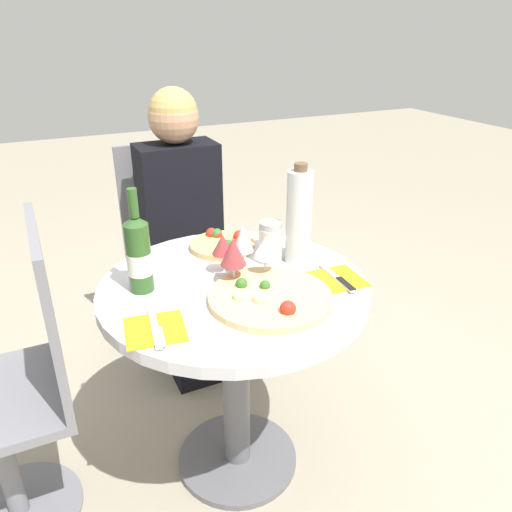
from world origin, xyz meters
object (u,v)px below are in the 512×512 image
object	(u,v)px
seated_diner	(187,247)
pizza_large	(270,298)
chair_empty_side	(16,393)
dining_table	(235,330)
tall_carafe	(299,217)
chair_behind_diner	(179,256)
wine_bottle	(139,254)

from	to	relation	value
seated_diner	pizza_large	bearing A→B (deg)	89.35
seated_diner	chair_empty_side	size ratio (longest dim) A/B	1.27
dining_table	pizza_large	world-z (taller)	pizza_large
pizza_large	tall_carafe	bearing A→B (deg)	44.52
dining_table	pizza_large	bearing A→B (deg)	-70.49
chair_empty_side	pizza_large	size ratio (longest dim) A/B	2.74
seated_diner	chair_empty_side	bearing A→B (deg)	38.16
chair_behind_diner	pizza_large	distance (m)	0.98
pizza_large	wine_bottle	size ratio (longest dim) A/B	1.13
chair_behind_diner	chair_empty_side	world-z (taller)	same
chair_empty_side	tall_carafe	distance (m)	0.99
pizza_large	dining_table	bearing A→B (deg)	109.51
pizza_large	chair_empty_side	bearing A→B (deg)	160.78
chair_behind_diner	wine_bottle	size ratio (longest dim) A/B	3.11
dining_table	seated_diner	size ratio (longest dim) A/B	0.67
seated_diner	tall_carafe	world-z (taller)	seated_diner
dining_table	chair_empty_side	bearing A→B (deg)	170.99
chair_behind_diner	seated_diner	world-z (taller)	seated_diner
chair_behind_diner	wine_bottle	bearing A→B (deg)	66.37
seated_diner	wine_bottle	world-z (taller)	seated_diner
seated_diner	pizza_large	size ratio (longest dim) A/B	3.47
chair_behind_diner	wine_bottle	distance (m)	0.87
dining_table	chair_behind_diner	xyz separation A→B (m)	(0.06, 0.80, -0.10)
pizza_large	wine_bottle	world-z (taller)	wine_bottle
dining_table	wine_bottle	world-z (taller)	wine_bottle
pizza_large	wine_bottle	xyz separation A→B (m)	(-0.31, 0.22, 0.10)
chair_behind_diner	pizza_large	size ratio (longest dim) A/B	2.74
dining_table	wine_bottle	bearing A→B (deg)	162.92
dining_table	seated_diner	world-z (taller)	seated_diner
seated_diner	chair_empty_side	xyz separation A→B (m)	(-0.70, -0.55, -0.10)
dining_table	wine_bottle	distance (m)	0.39
tall_carafe	chair_empty_side	bearing A→B (deg)	177.09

